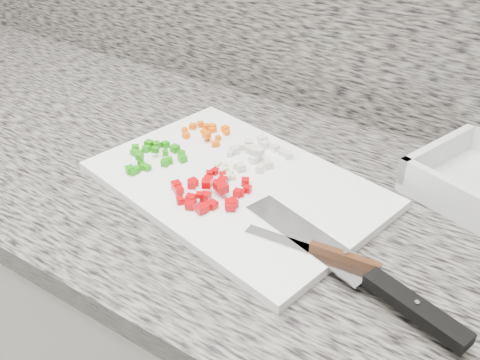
% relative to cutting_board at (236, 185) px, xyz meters
% --- Properties ---
extents(cabinet, '(3.92, 0.62, 0.86)m').
position_rel_cutting_board_xyz_m(cabinet, '(-0.12, 0.02, -0.48)').
color(cabinet, silver).
rests_on(cabinet, ground).
extents(countertop, '(3.96, 0.64, 0.04)m').
position_rel_cutting_board_xyz_m(countertop, '(-0.12, 0.02, -0.03)').
color(countertop, slate).
rests_on(countertop, cabinet).
extents(cutting_board, '(0.50, 0.39, 0.01)m').
position_rel_cutting_board_xyz_m(cutting_board, '(0.00, 0.00, 0.00)').
color(cutting_board, white).
rests_on(cutting_board, countertop).
extents(carrot_pile, '(0.09, 0.07, 0.02)m').
position_rel_cutting_board_xyz_m(carrot_pile, '(-0.13, 0.10, 0.01)').
color(carrot_pile, '#F15905').
rests_on(carrot_pile, cutting_board).
extents(onion_pile, '(0.10, 0.12, 0.02)m').
position_rel_cutting_board_xyz_m(onion_pile, '(-0.01, 0.08, 0.02)').
color(onion_pile, silver).
rests_on(onion_pile, cutting_board).
extents(green_pepper_pile, '(0.11, 0.11, 0.02)m').
position_rel_cutting_board_xyz_m(green_pepper_pile, '(-0.16, -0.02, 0.01)').
color(green_pepper_pile, '#1E870C').
rests_on(green_pepper_pile, cutting_board).
extents(red_pepper_pile, '(0.12, 0.11, 0.02)m').
position_rel_cutting_board_xyz_m(red_pepper_pile, '(-0.01, -0.06, 0.02)').
color(red_pepper_pile, '#C60208').
rests_on(red_pepper_pile, cutting_board).
extents(garlic_pile, '(0.05, 0.05, 0.01)m').
position_rel_cutting_board_xyz_m(garlic_pile, '(-0.02, 0.01, 0.01)').
color(garlic_pile, beige).
rests_on(garlic_pile, cutting_board).
extents(chef_knife, '(0.34, 0.14, 0.02)m').
position_rel_cutting_board_xyz_m(chef_knife, '(0.27, -0.10, 0.01)').
color(chef_knife, '#B8BABF').
rests_on(chef_knife, cutting_board).
extents(paring_knife, '(0.19, 0.03, 0.02)m').
position_rel_cutting_board_xyz_m(paring_knife, '(0.20, -0.08, 0.01)').
color(paring_knife, '#B8BABF').
rests_on(paring_knife, cutting_board).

